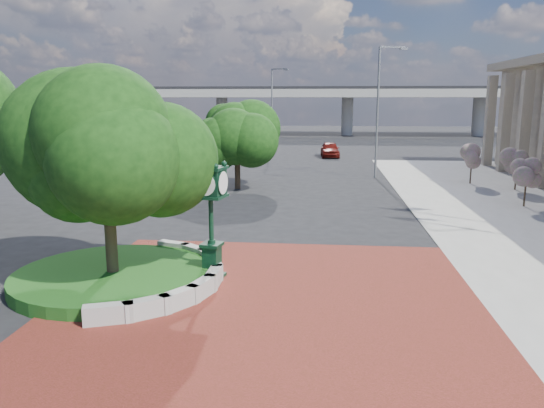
{
  "coord_description": "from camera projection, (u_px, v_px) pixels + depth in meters",
  "views": [
    {
      "loc": [
        1.5,
        -15.23,
        5.67
      ],
      "look_at": [
        -0.15,
        1.5,
        2.33
      ],
      "focal_mm": 35.0,
      "sensor_mm": 36.0,
      "label": 1
    }
  ],
  "objects": [
    {
      "name": "plaza",
      "position": [
        269.0,
        300.0,
        15.14
      ],
      "size": [
        12.0,
        12.0,
        0.04
      ],
      "primitive_type": "cube",
      "color": "maroon",
      "rests_on": "ground"
    },
    {
      "name": "street_lamp_near",
      "position": [
        381.0,
        102.0,
        37.75
      ],
      "size": [
        2.05,
        0.7,
        9.3
      ],
      "color": "slate",
      "rests_on": "ground"
    },
    {
      "name": "shrub_far",
      "position": [
        472.0,
        161.0,
        35.6
      ],
      "size": [
        1.2,
        1.2,
        2.2
      ],
      "color": "#38281C",
      "rests_on": "ground"
    },
    {
      "name": "parked_car",
      "position": [
        330.0,
        149.0,
        52.55
      ],
      "size": [
        1.98,
        4.45,
        1.49
      ],
      "primitive_type": "imported",
      "rotation": [
        0.0,
        0.0,
        0.05
      ],
      "color": "#64130E",
      "rests_on": "ground"
    },
    {
      "name": "tree_street",
      "position": [
        237.0,
        138.0,
        33.44
      ],
      "size": [
        4.4,
        4.4,
        5.45
      ],
      "color": "#38281C",
      "rests_on": "ground"
    },
    {
      "name": "ground",
      "position": [
        272.0,
        289.0,
        16.12
      ],
      "size": [
        200.0,
        200.0,
        0.0
      ],
      "primitive_type": "plane",
      "color": "black",
      "rests_on": "ground"
    },
    {
      "name": "planter_wall",
      "position": [
        185.0,
        277.0,
        16.33
      ],
      "size": [
        2.96,
        6.77,
        0.54
      ],
      "color": "#9E9B93",
      "rests_on": "ground"
    },
    {
      "name": "post_clock",
      "position": [
        211.0,
        208.0,
        16.57
      ],
      "size": [
        1.01,
        1.01,
        4.19
      ],
      "color": "black",
      "rests_on": "ground"
    },
    {
      "name": "grass_bed",
      "position": [
        113.0,
        277.0,
        16.56
      ],
      "size": [
        6.1,
        6.1,
        0.4
      ],
      "primitive_type": "cylinder",
      "color": "#184A15",
      "rests_on": "ground"
    },
    {
      "name": "street_lamp_far",
      "position": [
        274.0,
        105.0,
        54.16
      ],
      "size": [
        1.85,
        0.9,
        8.68
      ],
      "color": "slate",
      "rests_on": "ground"
    },
    {
      "name": "overpass",
      "position": [
        314.0,
        93.0,
        83.19
      ],
      "size": [
        90.0,
        12.0,
        7.5
      ],
      "color": "#9E9B93",
      "rests_on": "ground"
    },
    {
      "name": "shrub_near",
      "position": [
        526.0,
        177.0,
        27.97
      ],
      "size": [
        1.2,
        1.2,
        2.2
      ],
      "color": "#38281C",
      "rests_on": "ground"
    },
    {
      "name": "tree_planter",
      "position": [
        106.0,
        165.0,
        15.87
      ],
      "size": [
        5.2,
        5.2,
        6.33
      ],
      "color": "#38281C",
      "rests_on": "ground"
    },
    {
      "name": "shrub_mid",
      "position": [
        517.0,
        165.0,
        33.17
      ],
      "size": [
        1.2,
        1.2,
        2.2
      ],
      "color": "#38281C",
      "rests_on": "ground"
    }
  ]
}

